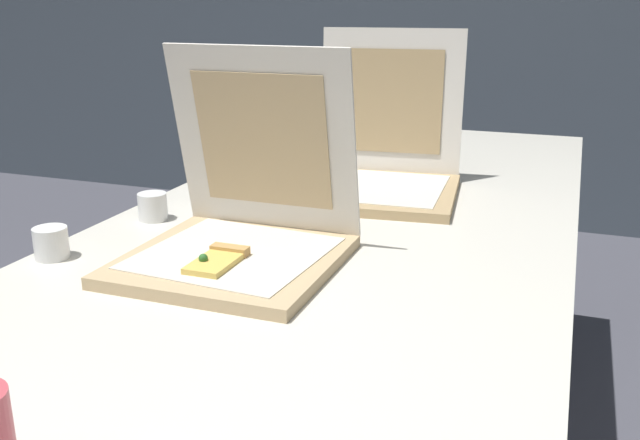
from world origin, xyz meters
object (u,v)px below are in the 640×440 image
(pizza_box_middle, at_px, (382,170))
(pizza_box_front, at_px, (239,232))
(cup_white_far, at_px, (299,161))
(cup_white_near_center, at_px, (153,207))
(cup_white_near_left, at_px, (51,243))
(cup_white_mid, at_px, (213,194))
(table, at_px, (340,241))

(pizza_box_middle, bearing_deg, pizza_box_front, -107.96)
(cup_white_far, distance_m, cup_white_near_center, 0.54)
(cup_white_near_left, xyz_separation_m, cup_white_mid, (0.12, 0.40, 0.00))
(table, height_order, cup_white_near_left, cup_white_near_left)
(cup_white_near_left, bearing_deg, cup_white_mid, 73.47)
(cup_white_far, relative_size, cup_white_near_center, 1.00)
(table, xyz_separation_m, pizza_box_front, (-0.10, -0.28, 0.10))
(table, distance_m, cup_white_near_center, 0.41)
(cup_white_near_left, height_order, cup_white_mid, same)
(cup_white_far, bearing_deg, cup_white_near_center, -104.16)
(table, relative_size, cup_white_near_left, 38.40)
(table, height_order, cup_white_far, cup_white_far)
(cup_white_near_left, bearing_deg, table, 42.22)
(cup_white_far, xyz_separation_m, cup_white_mid, (-0.06, -0.39, 0.00))
(table, relative_size, pizza_box_middle, 5.61)
(table, relative_size, pizza_box_front, 6.30)
(cup_white_far, bearing_deg, pizza_box_front, -77.21)
(cup_white_near_center, bearing_deg, cup_white_near_left, -99.41)
(pizza_box_front, xyz_separation_m, cup_white_mid, (-0.21, 0.29, -0.03))
(pizza_box_middle, height_order, cup_white_far, pizza_box_middle)
(pizza_box_middle, relative_size, cup_white_mid, 6.84)
(pizza_box_front, height_order, pizza_box_middle, pizza_box_middle)
(table, xyz_separation_m, pizza_box_middle, (0.02, 0.27, 0.10))
(pizza_box_front, bearing_deg, cup_white_far, 103.10)
(pizza_box_middle, height_order, cup_white_near_center, pizza_box_middle)
(table, bearing_deg, cup_white_near_center, -162.42)
(pizza_box_middle, distance_m, cup_white_near_center, 0.56)
(pizza_box_middle, height_order, cup_white_mid, pizza_box_middle)
(table, xyz_separation_m, cup_white_mid, (-0.31, 0.01, 0.07))
(cup_white_near_center, bearing_deg, cup_white_far, 75.84)
(cup_white_near_center, bearing_deg, table, 17.58)
(cup_white_far, bearing_deg, cup_white_near_left, -102.57)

